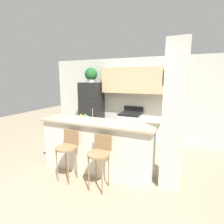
{
  "coord_description": "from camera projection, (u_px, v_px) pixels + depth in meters",
  "views": [
    {
      "loc": [
        1.69,
        -3.01,
        1.91
      ],
      "look_at": [
        0.0,
        0.79,
        1.12
      ],
      "focal_mm": 28.0,
      "sensor_mm": 36.0,
      "label": 1
    }
  ],
  "objects": [
    {
      "name": "ground_plane",
      "position": [
        97.0,
        170.0,
        3.73
      ],
      "size": [
        14.0,
        14.0,
        0.0
      ],
      "primitive_type": "plane",
      "color": "gray"
    },
    {
      "name": "wall_back",
      "position": [
        136.0,
        92.0,
        5.35
      ],
      "size": [
        5.6,
        0.38,
        2.55
      ],
      "color": "silver",
      "rests_on": "ground_plane"
    },
    {
      "name": "pillar_right",
      "position": [
        174.0,
        117.0,
        2.96
      ],
      "size": [
        0.38,
        0.32,
        2.55
      ],
      "color": "silver",
      "rests_on": "ground_plane"
    },
    {
      "name": "counter_bar",
      "position": [
        97.0,
        146.0,
        3.63
      ],
      "size": [
        2.44,
        0.64,
        1.07
      ],
      "color": "silver",
      "rests_on": "ground_plane"
    },
    {
      "name": "refrigerator",
      "position": [
        92.0,
        110.0,
        5.78
      ],
      "size": [
        0.66,
        0.62,
        1.8
      ],
      "color": "black",
      "rests_on": "ground_plane"
    },
    {
      "name": "stove_range",
      "position": [
        130.0,
        127.0,
        5.33
      ],
      "size": [
        0.62,
        0.62,
        1.07
      ],
      "color": "white",
      "rests_on": "ground_plane"
    },
    {
      "name": "bar_stool_left",
      "position": [
        68.0,
        148.0,
        3.29
      ],
      "size": [
        0.39,
        0.39,
        0.95
      ],
      "color": "olive",
      "rests_on": "ground_plane"
    },
    {
      "name": "bar_stool_right",
      "position": [
        100.0,
        154.0,
        3.02
      ],
      "size": [
        0.39,
        0.39,
        0.95
      ],
      "color": "olive",
      "rests_on": "ground_plane"
    },
    {
      "name": "potted_plant_on_fridge",
      "position": [
        91.0,
        75.0,
        5.57
      ],
      "size": [
        0.4,
        0.4,
        0.46
      ],
      "color": "silver",
      "rests_on": "refrigerator"
    },
    {
      "name": "fruit_bowl",
      "position": [
        83.0,
        117.0,
        3.72
      ],
      "size": [
        0.25,
        0.25,
        0.11
      ],
      "color": "silver",
      "rests_on": "counter_bar"
    }
  ]
}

